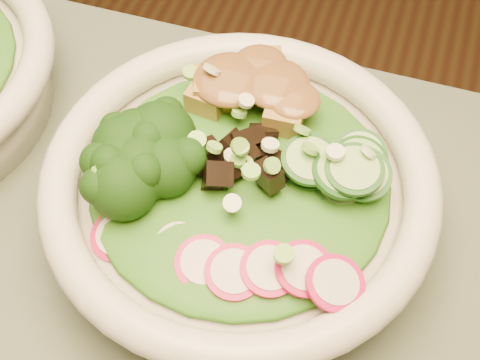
% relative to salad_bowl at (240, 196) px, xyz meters
% --- Properties ---
extents(salad_bowl, '(0.28, 0.28, 0.08)m').
position_rel_salad_bowl_xyz_m(salad_bowl, '(0.00, 0.00, 0.00)').
color(salad_bowl, silver).
rests_on(salad_bowl, dining_table).
extents(lettuce_bed, '(0.21, 0.21, 0.02)m').
position_rel_salad_bowl_xyz_m(lettuce_bed, '(0.00, 0.00, 0.02)').
color(lettuce_bed, '#155512').
rests_on(lettuce_bed, salad_bowl).
extents(broccoli_florets, '(0.09, 0.08, 0.05)m').
position_rel_salad_bowl_xyz_m(broccoli_florets, '(-0.06, -0.02, 0.04)').
color(broccoli_florets, black).
rests_on(broccoli_florets, salad_bowl).
extents(radish_slices, '(0.12, 0.06, 0.02)m').
position_rel_salad_bowl_xyz_m(radish_slices, '(0.02, -0.07, 0.03)').
color(radish_slices, '#B60E45').
rests_on(radish_slices, salad_bowl).
extents(cucumber_slices, '(0.08, 0.08, 0.04)m').
position_rel_salad_bowl_xyz_m(cucumber_slices, '(0.07, 0.01, 0.03)').
color(cucumber_slices, '#8FCB70').
rests_on(cucumber_slices, salad_bowl).
extents(mushroom_heap, '(0.08, 0.08, 0.04)m').
position_rel_salad_bowl_xyz_m(mushroom_heap, '(-0.00, 0.01, 0.04)').
color(mushroom_heap, black).
rests_on(mushroom_heap, salad_bowl).
extents(tofu_cubes, '(0.10, 0.08, 0.04)m').
position_rel_salad_bowl_xyz_m(tofu_cubes, '(-0.01, 0.06, 0.03)').
color(tofu_cubes, olive).
rests_on(tofu_cubes, salad_bowl).
extents(peanut_sauce, '(0.07, 0.06, 0.02)m').
position_rel_salad_bowl_xyz_m(peanut_sauce, '(-0.01, 0.06, 0.05)').
color(peanut_sauce, brown).
rests_on(peanut_sauce, tofu_cubes).
extents(scallion_garnish, '(0.20, 0.20, 0.02)m').
position_rel_salad_bowl_xyz_m(scallion_garnish, '(0.00, 0.00, 0.05)').
color(scallion_garnish, '#74BD42').
rests_on(scallion_garnish, salad_bowl).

